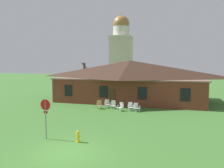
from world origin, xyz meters
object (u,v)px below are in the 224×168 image
Objects in this scene: lawn_chair_near_door at (107,104)px; lawn_chair_left_end at (113,104)px; lawn_chair_right_end at (130,106)px; lawn_chair_far_side at (136,107)px; fire_hydrant at (78,137)px; lawn_chair_by_porch at (99,104)px; stop_sign at (46,111)px; lawn_chair_middle at (121,106)px.

lawn_chair_near_door and lawn_chair_left_end have the same top height.
lawn_chair_near_door is 0.95m from lawn_chair_left_end.
lawn_chair_far_side is (0.72, -0.22, 0.00)m from lawn_chair_right_end.
lawn_chair_right_end reaches higher than fire_hydrant.
lawn_chair_near_door and lawn_chair_far_side have the same top height.
lawn_chair_by_porch is 1.00× the size of lawn_chair_near_door.
stop_sign is at bearing -99.21° from lawn_chair_left_end.
lawn_chair_left_end is at bearing -23.60° from lawn_chair_near_door.
lawn_chair_far_side is 10.48m from fire_hydrant.
stop_sign reaches higher than lawn_chair_left_end.
lawn_chair_near_door is 1.00× the size of lawn_chair_right_end.
stop_sign is 10.71m from lawn_chair_by_porch.
lawn_chair_by_porch is at bearing 89.03° from stop_sign.
lawn_chair_middle is 1.21× the size of fire_hydrant.
lawn_chair_middle is (2.73, -0.46, 0.00)m from lawn_chair_by_porch.
lawn_chair_left_end is 1.21× the size of fire_hydrant.
lawn_chair_far_side is at bearing -14.33° from lawn_chair_left_end.
lawn_chair_right_end is (3.78, -0.09, 0.00)m from lawn_chair_by_porch.
lawn_chair_near_door is 1.21× the size of fire_hydrant.
lawn_chair_near_door is at bearing 163.43° from lawn_chair_far_side.
lawn_chair_right_end is (3.96, 10.51, -1.51)m from stop_sign.
fire_hydrant is at bearing 1.43° from stop_sign.
stop_sign reaches higher than lawn_chair_far_side.
lawn_chair_left_end is 1.00× the size of lawn_chair_far_side.
lawn_chair_left_end reaches higher than fire_hydrant.
lawn_chair_right_end is at bearing -16.41° from lawn_chair_near_door.
lawn_chair_middle is at bearing -38.16° from lawn_chair_left_end.
lawn_chair_by_porch is at bearing 176.00° from lawn_chair_far_side.
stop_sign reaches higher than fire_hydrant.
lawn_chair_right_end is (3.05, -0.90, 0.00)m from lawn_chair_near_door.
lawn_chair_left_end is 1.00× the size of lawn_chair_middle.
stop_sign is at bearing -106.02° from lawn_chair_middle.
lawn_chair_far_side is (4.69, 10.29, -1.51)m from stop_sign.
lawn_chair_near_door is at bearing 85.42° from stop_sign.
lawn_chair_far_side is (3.77, -1.12, 0.00)m from lawn_chair_near_door.
lawn_chair_middle is 10.10m from fire_hydrant.
lawn_chair_by_porch and lawn_chair_right_end have the same top height.
lawn_chair_near_door is at bearing 97.40° from fire_hydrant.
lawn_chair_right_end is 0.76m from lawn_chair_far_side.
fire_hydrant is at bearing -78.17° from lawn_chair_by_porch.
lawn_chair_right_end is at bearing -1.38° from lawn_chair_by_porch.
fire_hydrant is (0.60, -10.97, -0.12)m from lawn_chair_left_end.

